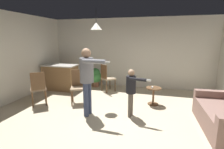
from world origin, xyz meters
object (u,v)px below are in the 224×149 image
Objects in this scene: kitchen_counter at (60,77)px; dining_chair_by_counter at (107,77)px; person_child at (131,88)px; dining_chair_centre_back at (78,85)px; potted_plant_corner at (95,76)px; person_adult at (87,75)px; side_table_by_couch at (153,94)px; dining_chair_near_wall at (38,87)px; spare_remote_on_table at (152,87)px.

kitchen_counter is 1.78m from dining_chair_by_counter.
person_child is 1.78m from dining_chair_centre_back.
person_child is at bearing -28.79° from kitchen_counter.
dining_chair_centre_back is 1.85m from potted_plant_corner.
kitchen_counter reaches higher than potted_plant_corner.
kitchen_counter is at bearing -130.27° from person_adult.
dining_chair_centre_back is at bearing -169.10° from side_table_by_couch.
side_table_by_couch is 0.44× the size of person_child.
side_table_by_couch is 0.52× the size of dining_chair_near_wall.
kitchen_counter is at bearing -64.07° from dining_chair_centre_back.
dining_chair_by_counter is 1.91m from spare_remote_on_table.
potted_plant_corner reaches higher than spare_remote_on_table.
dining_chair_centre_back is (-0.49, -1.33, 0.00)m from dining_chair_by_counter.
dining_chair_centre_back reaches higher than side_table_by_couch.
dining_chair_near_wall reaches higher than kitchen_counter.
person_child reaches higher than dining_chair_by_counter.
potted_plant_corner is at bearing 147.69° from spare_remote_on_table.
person_child is (1.06, 0.21, -0.31)m from person_adult.
potted_plant_corner is at bearing -176.88° from dining_chair_by_counter.
potted_plant_corner is (-0.76, 2.57, -0.63)m from person_adult.
side_table_by_couch is 0.52× the size of dining_chair_by_counter.
person_child is at bearing -40.06° from dining_chair_near_wall.
person_adult reaches higher than side_table_by_couch.
person_adult is at bearing -143.68° from side_table_by_couch.
person_child is at bearing 104.64° from person_adult.
dining_chair_near_wall reaches higher than side_table_by_couch.
person_adult reaches higher than dining_chair_near_wall.
dining_chair_near_wall is 3.28m from spare_remote_on_table.
person_child is 2.70m from dining_chair_near_wall.
person_adult is 1.42× the size of person_child.
kitchen_counter is 3.50m from spare_remote_on_table.
dining_chair_by_counter reaches higher than potted_plant_corner.
kitchen_counter is at bearing -130.29° from dining_chair_by_counter.
dining_chair_centre_back is (1.27, -1.10, 0.07)m from kitchen_counter.
side_table_by_couch is at bearing -11.05° from kitchen_counter.
spare_remote_on_table is at bearing 13.04° from dining_chair_by_counter.
dining_chair_centre_back is 1.33× the size of potted_plant_corner.
side_table_by_couch is 2.73m from potted_plant_corner.
person_adult reaches higher than potted_plant_corner.
kitchen_counter is 9.69× the size of spare_remote_on_table.
person_adult is 2.24× the size of potted_plant_corner.
side_table_by_couch is 1.94m from dining_chair_by_counter.
person_child is 1.58× the size of potted_plant_corner.
person_adult is at bearing -143.75° from spare_remote_on_table.
dining_chair_near_wall is at bearing -163.94° from side_table_by_couch.
person_adult is at bearing 107.24° from dining_chair_centre_back.
dining_chair_near_wall is (0.27, -1.60, 0.07)m from kitchen_counter.
dining_chair_by_counter is 1.33× the size of potted_plant_corner.
spare_remote_on_table is at bearing -23.75° from dining_chair_near_wall.
dining_chair_by_counter and dining_chair_centre_back have the same top height.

